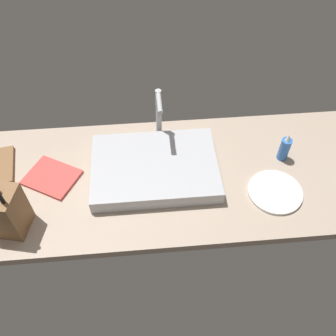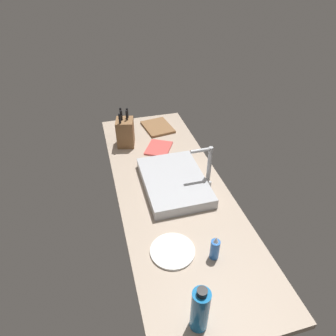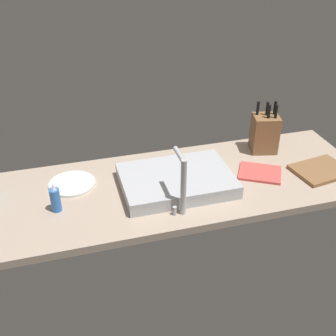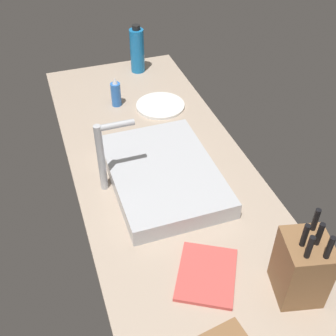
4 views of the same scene
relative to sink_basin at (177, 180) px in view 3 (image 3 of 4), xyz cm
name	(u,v)px [view 3 (image 3 of 4)]	position (x,y,z in cm)	size (l,w,h in cm)	color
countertop_slab	(174,187)	(0.57, -2.00, -4.79)	(180.86, 62.45, 3.50)	tan
sink_basin	(177,180)	(0.00, 0.00, 0.00)	(48.98, 34.49, 6.08)	#B7BABF
faucet	(182,182)	(3.36, 18.40, 11.75)	(5.50, 12.75, 25.32)	#B7BABF
knife_block	(265,133)	(-52.24, -19.69, 6.82)	(14.81, 13.91, 25.90)	brown
cutting_board	(321,170)	(-69.06, 7.04, -2.14)	(24.97, 19.17, 1.80)	brown
soap_bottle	(55,199)	(52.60, 3.56, 2.59)	(4.18, 4.18, 13.06)	blue
dinner_plate	(72,184)	(45.06, -13.73, -2.44)	(20.72, 20.72, 1.20)	white
dish_towel	(260,173)	(-40.62, 0.86, -2.44)	(19.31, 15.54, 1.20)	#CC4C47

